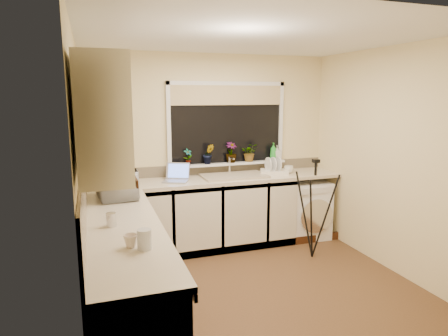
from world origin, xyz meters
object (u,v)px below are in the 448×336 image
washing_machine (305,209)px  laptop (177,176)px  plant_b (209,154)px  steel_jar (111,220)px  tripod (314,209)px  glass_jug (144,239)px  cup_back (289,169)px  microwave (117,183)px  soap_bottle_clear (277,153)px  plant_d (250,152)px  cup_left (131,241)px  kettle (127,188)px  dish_rack (274,172)px  plant_c (231,152)px  plant_a (188,157)px  soap_bottle_green (273,152)px

washing_machine → laptop: size_ratio=2.05×
plant_b → steel_jar: bearing=-127.6°
tripod → glass_jug: tripod is taller
washing_machine → cup_back: cup_back is taller
microwave → soap_bottle_clear: bearing=-76.4°
plant_d → cup_left: size_ratio=2.48×
laptop → cup_left: (-0.74, -2.01, -0.01)m
washing_machine → steel_jar: 3.06m
kettle → cup_left: size_ratio=2.20×
dish_rack → microwave: microwave is taller
plant_c → soap_bottle_clear: (0.66, -0.02, -0.03)m
dish_rack → steel_jar: bearing=-122.4°
steel_jar → plant_a: bearing=58.7°
glass_jug → soap_bottle_clear: (2.10, 2.27, 0.18)m
soap_bottle_clear → laptop: bearing=-172.3°
glass_jug → plant_a: bearing=69.4°
steel_jar → kettle: bearing=76.9°
kettle → cup_left: kettle is taller
kettle → soap_bottle_green: size_ratio=0.91×
plant_a → cup_back: plant_a is taller
washing_machine → soap_bottle_green: bearing=152.1°
dish_rack → microwave: size_ratio=0.67×
dish_rack → plant_b: (-0.84, 0.21, 0.25)m
plant_a → plant_c: 0.59m
soap_bottle_green → soap_bottle_clear: soap_bottle_green is taller
glass_jug → soap_bottle_clear: size_ratio=0.70×
steel_jar → soap_bottle_clear: 2.86m
laptop → dish_rack: laptop is taller
plant_b → soap_bottle_clear: plant_b is taller
soap_bottle_green → laptop: bearing=-172.0°
tripod → kettle: bearing=-169.6°
glass_jug → cup_back: (2.17, 2.06, -0.02)m
microwave → glass_jug: bearing=177.0°
laptop → dish_rack: (1.31, -0.01, -0.03)m
washing_machine → microwave: bearing=-164.8°
laptop → plant_c: (0.78, 0.21, 0.23)m
laptop → plant_b: bearing=47.5°
microwave → cup_back: microwave is taller
glass_jug → soap_bottle_green: bearing=48.0°
soap_bottle_green → dish_rack: bearing=-111.4°
kettle → steel_jar: (-0.20, -0.85, -0.05)m
dish_rack → cup_left: (-2.05, -2.00, 0.02)m
washing_machine → plant_d: bearing=164.3°
plant_b → soap_bottle_clear: (0.98, 0.00, -0.03)m
kettle → plant_b: (1.11, 0.86, 0.17)m
cup_back → tripod: bearing=-91.5°
steel_jar → plant_b: plant_b is taller
plant_a → plant_d: bearing=0.7°
soap_bottle_green → cup_back: (0.13, -0.21, -0.22)m
steel_jar → microwave: bearing=83.4°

